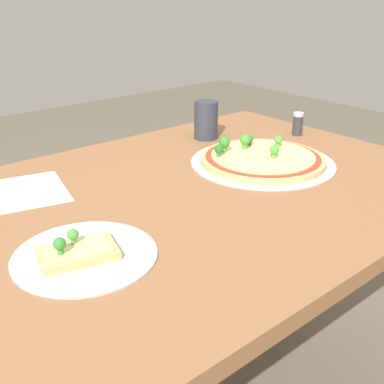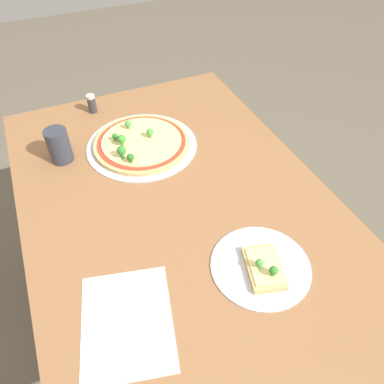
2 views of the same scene
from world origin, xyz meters
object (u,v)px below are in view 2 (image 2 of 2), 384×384
pizza_tray_slice (262,267)px  pizza_tray_whole (141,143)px  dining_table (178,219)px  condiment_shaker (92,104)px  drinking_cup (59,146)px

pizza_tray_slice → pizza_tray_whole: bearing=11.4°
dining_table → pizza_tray_whole: bearing=3.3°
condiment_shaker → drinking_cup: bearing=147.0°
drinking_cup → condiment_shaker: (0.25, -0.16, -0.02)m
pizza_tray_whole → drinking_cup: drinking_cup is taller
pizza_tray_whole → condiment_shaker: (0.29, 0.11, 0.03)m
pizza_tray_whole → condiment_shaker: condiment_shaker is taller
pizza_tray_whole → pizza_tray_slice: size_ratio=1.50×
dining_table → condiment_shaker: condiment_shaker is taller
pizza_tray_whole → drinking_cup: bearing=82.3°
dining_table → pizza_tray_whole: size_ratio=3.53×
dining_table → pizza_tray_whole: pizza_tray_whole is taller
dining_table → condiment_shaker: size_ratio=18.78×
pizza_tray_whole → drinking_cup: (0.04, 0.27, 0.05)m
drinking_cup → condiment_shaker: bearing=-33.0°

